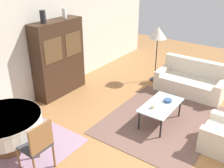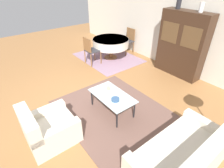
% 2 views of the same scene
% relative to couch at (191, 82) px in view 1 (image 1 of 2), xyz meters
% --- Properties ---
extents(ground_plane, '(14.00, 14.00, 0.00)m').
position_rel_couch_xyz_m(ground_plane, '(-2.66, -0.58, -0.29)').
color(ground_plane, '#9E6B3D').
extents(wall_back, '(10.00, 0.06, 2.70)m').
position_rel_couch_xyz_m(wall_back, '(-2.66, 3.05, 1.06)').
color(wall_back, beige).
rests_on(wall_back, ground_plane).
extents(area_rug, '(2.73, 2.15, 0.01)m').
position_rel_couch_xyz_m(area_rug, '(-1.72, 0.02, -0.28)').
color(area_rug, brown).
rests_on(area_rug, ground_plane).
extents(dining_rug, '(2.36, 1.84, 0.01)m').
position_rel_couch_xyz_m(dining_rug, '(-4.36, 1.79, -0.28)').
color(dining_rug, gray).
rests_on(dining_rug, ground_plane).
extents(couch, '(0.88, 1.72, 0.82)m').
position_rel_couch_xyz_m(couch, '(0.00, 0.00, 0.00)').
color(couch, beige).
rests_on(couch, ground_plane).
extents(coffee_table, '(1.07, 0.61, 0.44)m').
position_rel_couch_xyz_m(coffee_table, '(-1.83, 0.00, 0.12)').
color(coffee_table, black).
rests_on(coffee_table, area_rug).
extents(display_cabinet, '(1.42, 0.44, 1.90)m').
position_rel_couch_xyz_m(display_cabinet, '(-2.02, 2.79, 0.66)').
color(display_cabinet, '#382316').
rests_on(display_cabinet, ground_plane).
extents(dining_table, '(1.32, 1.32, 0.74)m').
position_rel_couch_xyz_m(dining_table, '(-4.28, 1.86, 0.31)').
color(dining_table, brown).
rests_on(dining_table, dining_rug).
extents(dining_chair_near, '(0.44, 0.44, 0.95)m').
position_rel_couch_xyz_m(dining_chair_near, '(-4.28, 0.98, 0.27)').
color(dining_chair_near, brown).
rests_on(dining_chair_near, dining_rug).
extents(floor_lamp, '(0.48, 0.48, 1.56)m').
position_rel_couch_xyz_m(floor_lamp, '(0.11, 1.12, 1.07)').
color(floor_lamp, black).
rests_on(floor_lamp, ground_plane).
extents(cup, '(0.08, 0.08, 0.07)m').
position_rel_couch_xyz_m(cup, '(-2.07, 0.08, 0.20)').
color(cup, tan).
rests_on(cup, coffee_table).
extents(bowl, '(0.17, 0.17, 0.05)m').
position_rel_couch_xyz_m(bowl, '(-1.64, -0.06, 0.19)').
color(bowl, '#33517A').
rests_on(bowl, coffee_table).
extents(vase_tall, '(0.13, 0.13, 0.28)m').
position_rel_couch_xyz_m(vase_tall, '(-2.38, 2.79, 1.76)').
color(vase_tall, '#232328').
rests_on(vase_tall, display_cabinet).
extents(vase_short, '(0.11, 0.11, 0.24)m').
position_rel_couch_xyz_m(vase_short, '(-1.71, 2.79, 1.73)').
color(vase_short, white).
rests_on(vase_short, display_cabinet).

